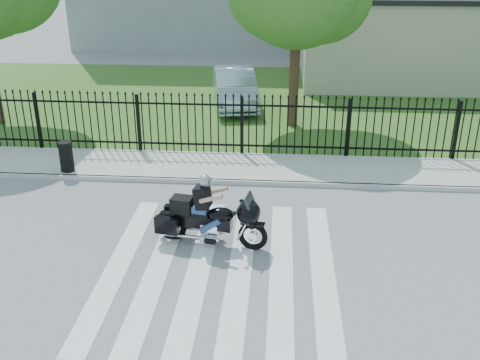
{
  "coord_description": "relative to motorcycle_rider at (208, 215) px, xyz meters",
  "views": [
    {
      "loc": [
        1.09,
        -9.26,
        5.97
      ],
      "look_at": [
        0.25,
        2.02,
        1.0
      ],
      "focal_mm": 42.0,
      "sensor_mm": 36.0,
      "label": 1
    }
  ],
  "objects": [
    {
      "name": "litter_bin",
      "position": [
        -4.24,
        3.35,
        -0.12
      ],
      "size": [
        0.41,
        0.41,
        0.82
      ],
      "primitive_type": "cylinder",
      "rotation": [
        0.0,
        0.0,
        0.15
      ],
      "color": "black",
      "rests_on": "sidewalk"
    },
    {
      "name": "motorcycle_rider",
      "position": [
        0.0,
        0.0,
        0.0
      ],
      "size": [
        2.39,
        1.05,
        1.59
      ],
      "rotation": [
        0.0,
        0.0,
        -0.18
      ],
      "color": "black",
      "rests_on": "ground"
    },
    {
      "name": "iron_fence",
      "position": [
        0.34,
        5.05,
        0.25
      ],
      "size": [
        26.0,
        0.04,
        1.8
      ],
      "color": "black",
      "rests_on": "ground"
    },
    {
      "name": "building_low",
      "position": [
        7.34,
        15.05,
        1.1
      ],
      "size": [
        10.0,
        6.0,
        3.5
      ],
      "primitive_type": "cube",
      "color": "#BAB09B",
      "rests_on": "ground"
    },
    {
      "name": "grass_strip",
      "position": [
        0.34,
        11.05,
        -0.64
      ],
      "size": [
        40.0,
        12.0,
        0.02
      ],
      "primitive_type": "cube",
      "color": "#346121",
      "rests_on": "ground"
    },
    {
      "name": "parked_car",
      "position": [
        -0.3,
        10.27,
        0.06
      ],
      "size": [
        2.15,
        4.38,
        1.38
      ],
      "primitive_type": "imported",
      "rotation": [
        0.0,
        0.0,
        0.17
      ],
      "color": "#97AABD",
      "rests_on": "grass_strip"
    },
    {
      "name": "crosswalk",
      "position": [
        0.34,
        -0.95,
        -0.65
      ],
      "size": [
        5.0,
        5.5,
        0.01
      ],
      "primitive_type": null,
      "color": "silver",
      "rests_on": "ground"
    },
    {
      "name": "sidewalk",
      "position": [
        0.34,
        4.05,
        -0.59
      ],
      "size": [
        40.0,
        2.0,
        0.12
      ],
      "primitive_type": "cube",
      "color": "#ADAAA3",
      "rests_on": "ground"
    },
    {
      "name": "curb",
      "position": [
        0.34,
        3.05,
        -0.59
      ],
      "size": [
        40.0,
        0.12,
        0.12
      ],
      "primitive_type": "cube",
      "color": "#ADAAA3",
      "rests_on": "ground"
    },
    {
      "name": "ground",
      "position": [
        0.34,
        -0.95,
        -0.65
      ],
      "size": [
        120.0,
        120.0,
        0.0
      ],
      "primitive_type": "plane",
      "color": "slate",
      "rests_on": "ground"
    }
  ]
}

